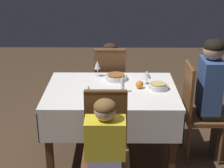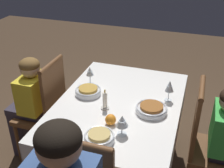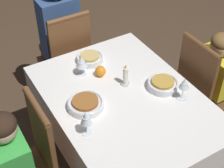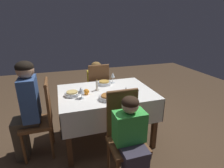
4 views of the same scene
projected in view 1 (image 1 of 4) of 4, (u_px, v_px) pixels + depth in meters
name	position (u px, v px, depth m)	size (l,w,h in m)	color
ground_plane	(111.00, 156.00, 3.48)	(8.00, 8.00, 0.00)	#4C3826
dining_table	(111.00, 99.00, 3.24)	(1.23, 0.89, 0.74)	white
chair_east	(197.00, 109.00, 3.30)	(0.37, 0.37, 0.97)	brown
chair_north	(110.00, 84.00, 3.89)	(0.37, 0.37, 0.97)	brown
chair_south	(106.00, 147.00, 2.68)	(0.37, 0.37, 0.97)	brown
person_adult_denim	(214.00, 93.00, 3.24)	(0.34, 0.30, 1.21)	#4C4233
person_child_green	(110.00, 78.00, 4.04)	(0.30, 0.33, 0.98)	#383342
person_child_yellow	(105.00, 158.00, 2.52)	(0.30, 0.33, 0.98)	#383342
bowl_east	(158.00, 86.00, 3.20)	(0.19, 0.19, 0.06)	silver
wine_glass_east	(147.00, 75.00, 3.28)	(0.08, 0.08, 0.14)	white
bowl_north	(116.00, 77.00, 3.42)	(0.22, 0.22, 0.06)	silver
wine_glass_north	(97.00, 65.00, 3.47)	(0.06, 0.06, 0.17)	white
bowl_south	(106.00, 98.00, 2.95)	(0.20, 0.20, 0.06)	silver
wine_glass_south	(88.00, 90.00, 2.88)	(0.07, 0.07, 0.16)	white
candle_centerpiece	(123.00, 86.00, 3.11)	(0.06, 0.06, 0.16)	beige
orange_fruit	(139.00, 84.00, 3.21)	(0.07, 0.07, 0.07)	orange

